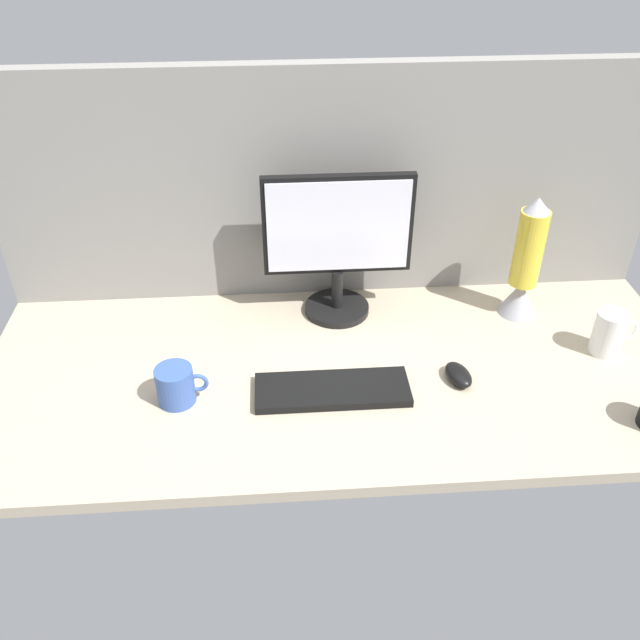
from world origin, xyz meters
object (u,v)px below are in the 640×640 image
mug_ceramic_blue (176,385)px  lava_lamp (525,267)px  keyboard (332,390)px  mug_ceramic_white (609,333)px  mouse (458,375)px  monitor (338,240)px

mug_ceramic_blue → lava_lamp: 96.97cm
keyboard → mug_ceramic_white: bearing=8.9°
lava_lamp → mouse: bearing=-130.1°
mug_ceramic_blue → lava_lamp: bearing=18.4°
mug_ceramic_white → mug_ceramic_blue: (-108.58, -11.06, -1.31)cm
mouse → lava_lamp: (23.57, 28.04, 12.99)cm
mouse → mug_ceramic_blue: mug_ceramic_blue is taller
mug_ceramic_blue → lava_lamp: lava_lamp is taller
mouse → lava_lamp: size_ratio=0.27×
keyboard → mug_ceramic_white: size_ratio=3.11×
mouse → monitor: bearing=116.7°
mouse → mug_ceramic_white: size_ratio=0.81×
keyboard → mug_ceramic_blue: (-36.71, 0.08, 3.67)cm
mug_ceramic_white → mug_ceramic_blue: 109.15cm
keyboard → lava_lamp: lava_lamp is taller
monitor → keyboard: (-4.31, -35.40, -21.20)cm
keyboard → mouse: bearing=4.8°
monitor → lava_lamp: 51.26cm
mug_ceramic_white → lava_lamp: 27.31cm
monitor → mug_ceramic_white: size_ratio=3.39×
monitor → mug_ceramic_white: 73.60cm
monitor → keyboard: 41.48cm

